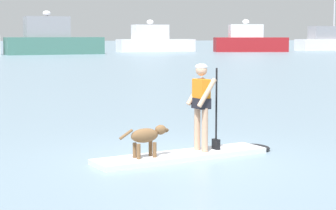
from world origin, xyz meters
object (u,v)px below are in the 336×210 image
at_px(moored_boat_far_starboard, 154,42).
at_px(moored_boat_starboard, 249,41).
at_px(dog, 147,136).
at_px(moored_boat_far_port, 52,40).
at_px(paddleboard, 192,155).
at_px(person_paddler, 202,101).
at_px(moored_boat_center, 329,41).

bearing_deg(moored_boat_far_starboard, moored_boat_starboard, -16.75).
relative_size(dog, moored_boat_far_port, 0.09).
bearing_deg(dog, paddleboard, 16.04).
xyz_separation_m(person_paddler, moored_boat_far_port, (1.53, 60.84, 0.55)).
relative_size(moored_boat_far_port, moored_boat_starboard, 1.16).
xyz_separation_m(moored_boat_far_port, moored_boat_far_starboard, (13.75, 7.75, -0.28)).
bearing_deg(moored_boat_far_port, moored_boat_far_starboard, 29.42).
bearing_deg(moored_boat_far_port, person_paddler, -91.44).
xyz_separation_m(dog, moored_boat_starboard, (28.35, 65.33, 0.88)).
bearing_deg(person_paddler, moored_boat_center, 59.33).
xyz_separation_m(paddleboard, moored_boat_far_starboard, (15.49, 68.66, 1.28)).
distance_m(moored_boat_starboard, moored_boat_center, 14.45).
relative_size(paddleboard, dog, 3.85).
relative_size(dog, moored_boat_center, 0.09).
bearing_deg(paddleboard, moored_boat_starboard, 67.14).
bearing_deg(moored_boat_center, person_paddler, -120.67).
bearing_deg(person_paddler, moored_boat_starboard, 67.29).
relative_size(moored_boat_far_starboard, moored_boat_center, 0.95).
distance_m(paddleboard, person_paddler, 1.04).
relative_size(paddleboard, moored_boat_starboard, 0.39).
distance_m(paddleboard, moored_boat_far_port, 60.95).
height_order(dog, moored_boat_far_starboard, moored_boat_far_starboard).
bearing_deg(moored_boat_center, moored_boat_far_starboard, -178.67).
distance_m(moored_boat_far_starboard, moored_boat_center, 25.77).
xyz_separation_m(person_paddler, moored_boat_center, (41.03, 69.19, 0.24)).
relative_size(dog, moored_boat_starboard, 0.10).
bearing_deg(moored_boat_center, paddleboard, -120.78).
relative_size(paddleboard, moored_boat_far_starboard, 0.36).
bearing_deg(moored_boat_starboard, moored_boat_far_starboard, 163.25).
distance_m(dog, moored_boat_far_starboard, 70.86).
height_order(moored_boat_far_port, moored_boat_center, moored_boat_center).
relative_size(moored_boat_far_starboard, moored_boat_starboard, 1.06).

